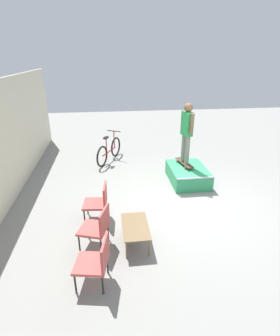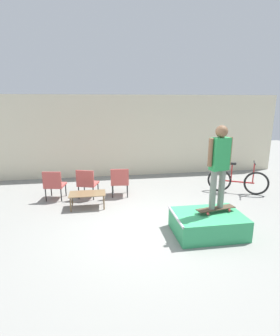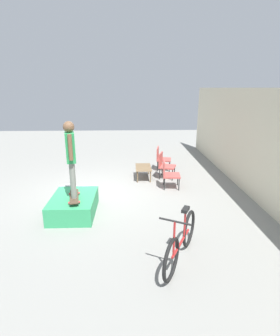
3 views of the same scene
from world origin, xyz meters
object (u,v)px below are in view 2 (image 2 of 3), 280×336
person_skater (219,161)px  patio_chair_left (54,184)px  skateboard_on_ramp (216,209)px  bicycle (238,181)px  skate_ramp_box (208,224)px  patio_chair_center (87,182)px  patio_chair_right (120,181)px  coffee_table (87,195)px

person_skater → patio_chair_left: size_ratio=2.01×
skateboard_on_ramp → person_skater: person_skater is taller
skateboard_on_ramp → bicycle: size_ratio=0.56×
skate_ramp_box → person_skater: bearing=19.9°
skateboard_on_ramp → patio_chair_center: 3.77m
skate_ramp_box → patio_chair_right: 3.08m
skateboard_on_ramp → person_skater: size_ratio=0.51×
skate_ramp_box → coffee_table: 3.18m
skateboard_on_ramp → person_skater: (0.00, 0.00, 1.05)m
coffee_table → patio_chair_center: patio_chair_center is taller
skateboard_on_ramp → patio_chair_left: size_ratio=1.03×
person_skater → patio_chair_right: person_skater is taller
person_skater → patio_chair_right: 3.31m
patio_chair_left → coffee_table: bearing=152.6°
patio_chair_center → patio_chair_right: size_ratio=1.00×
patio_chair_center → patio_chair_right: (0.95, -0.00, 0.00)m
skate_ramp_box → bicycle: (1.94, 2.30, 0.16)m
skateboard_on_ramp → patio_chair_right: (-1.85, 2.52, -0.05)m
person_skater → patio_chair_center: size_ratio=2.01×
bicycle → patio_chair_left: bearing=-155.6°
coffee_table → bicycle: (4.53, 0.44, 0.03)m
patio_chair_right → patio_chair_center: bearing=4.7°
patio_chair_center → bicycle: size_ratio=0.54×
skate_ramp_box → bicycle: bicycle is taller
person_skater → patio_chair_center: 3.93m
skate_ramp_box → patio_chair_left: patio_chair_left is taller
skate_ramp_box → coffee_table: (-2.58, 1.85, 0.13)m
skateboard_on_ramp → bicycle: (1.75, 2.23, -0.15)m
coffee_table → patio_chair_left: (-0.95, 0.73, 0.13)m
patio_chair_left → patio_chair_right: bearing=-169.7°
bicycle → patio_chair_right: bearing=-157.1°
skate_ramp_box → coffee_table: bearing=144.4°
coffee_table → person_skater: bearing=-32.7°
skateboard_on_ramp → patio_chair_left: bearing=135.0°
skateboard_on_ramp → patio_chair_center: size_ratio=1.03×
coffee_table → patio_chair_right: bearing=38.4°
skate_ramp_box → patio_chair_right: (-1.66, 2.58, 0.26)m
skateboard_on_ramp → coffee_table: size_ratio=0.95×
patio_chair_right → bicycle: (3.60, -0.29, -0.10)m
patio_chair_left → patio_chair_center: (0.92, 0.00, 0.00)m
patio_chair_center → patio_chair_left: bearing=18.5°
person_skater → coffee_table: (-2.77, 1.78, -1.23)m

